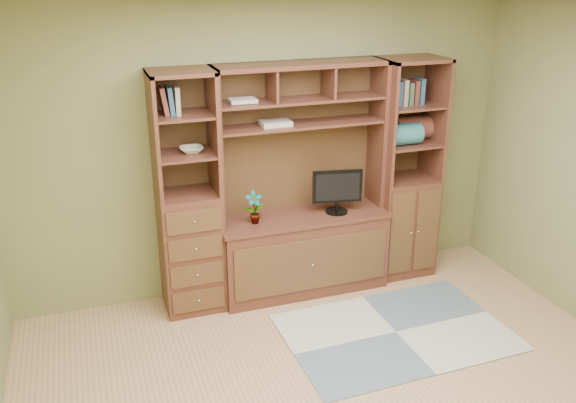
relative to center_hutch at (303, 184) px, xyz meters
name	(u,v)px	position (x,y,z in m)	size (l,w,h in m)	color
room	(368,239)	(-0.24, -1.73, 0.28)	(4.60, 4.10, 2.64)	tan
center_hutch	(303,184)	(0.00, 0.00, 0.00)	(1.54, 0.53, 2.05)	#4F281B
left_tower	(188,196)	(-1.00, 0.04, 0.00)	(0.50, 0.45, 2.05)	#4F281B
right_tower	(406,170)	(1.02, 0.04, 0.00)	(0.55, 0.45, 2.05)	#4F281B
rug	(396,332)	(0.46, -0.95, -1.02)	(1.78, 1.19, 0.01)	gray
monitor	(337,184)	(0.31, -0.03, -0.02)	(0.44, 0.20, 0.54)	black
orchid	(254,208)	(-0.46, -0.03, -0.15)	(0.15, 0.10, 0.29)	#9B5034
magazines	(275,123)	(-0.22, 0.09, 0.54)	(0.25, 0.18, 0.04)	#B0A596
bowl	(191,150)	(-0.95, 0.04, 0.39)	(0.19, 0.19, 0.05)	beige
blanket_teal	(403,134)	(0.94, -0.01, 0.36)	(0.33, 0.19, 0.19)	#2A696F
blanket_red	(414,128)	(1.12, 0.12, 0.37)	(0.39, 0.22, 0.22)	brown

